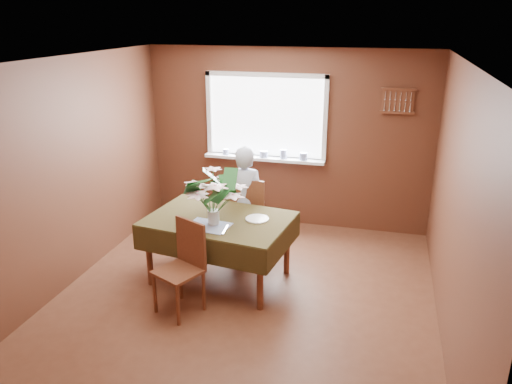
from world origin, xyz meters
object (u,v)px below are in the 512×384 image
(dining_table, at_px, (219,226))
(chair_near, at_px, (184,263))
(flower_bouquet, at_px, (213,193))
(seated_woman, at_px, (245,201))
(chair_far, at_px, (249,212))

(dining_table, xyz_separation_m, chair_near, (-0.15, -0.67, -0.15))
(dining_table, height_order, chair_near, chair_near)
(dining_table, xyz_separation_m, flower_bouquet, (0.00, -0.18, 0.45))
(seated_woman, bearing_deg, chair_far, -127.22)
(chair_far, bearing_deg, seated_woman, 52.32)
(dining_table, bearing_deg, chair_far, 87.33)
(chair_far, xyz_separation_m, seated_woman, (-0.05, -0.06, 0.16))
(chair_far, distance_m, seated_woman, 0.18)
(chair_far, bearing_deg, chair_near, 78.13)
(dining_table, xyz_separation_m, seated_woman, (0.10, 0.71, 0.04))
(chair_near, distance_m, seated_woman, 1.42)
(seated_woman, xyz_separation_m, flower_bouquet, (-0.09, -0.89, 0.41))
(dining_table, xyz_separation_m, chair_far, (0.14, 0.77, -0.12))
(chair_far, bearing_deg, dining_table, 79.05)
(dining_table, bearing_deg, chair_near, -94.64)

